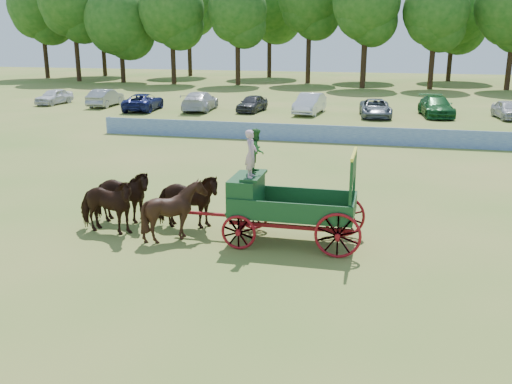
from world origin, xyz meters
name	(u,v)px	position (x,y,z in m)	size (l,w,h in m)	color
ground	(246,250)	(0.00, 0.00, 0.00)	(160.00, 160.00, 0.00)	olive
horse_lead_left	(106,206)	(-4.81, 0.37, 0.96)	(1.03, 2.26, 1.91)	black
horse_lead_right	(121,197)	(-4.81, 1.47, 0.96)	(1.03, 2.26, 1.91)	black
horse_wheel_left	(175,211)	(-2.41, 0.37, 0.96)	(1.55, 1.74, 1.92)	black
horse_wheel_right	(187,201)	(-2.41, 1.47, 0.96)	(1.03, 2.26, 1.91)	black
farm_dray	(271,194)	(0.58, 0.94, 1.55)	(6.00, 2.00, 3.61)	maroon
sponsor_banner	(303,133)	(-1.00, 18.00, 0.53)	(26.00, 0.08, 1.05)	#1C3B9A
parked_cars	(336,105)	(-0.26, 30.15, 0.76)	(50.42, 7.55, 1.63)	silver
treeline	(305,6)	(-7.41, 59.40, 9.54)	(92.27, 23.56, 16.02)	#382314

